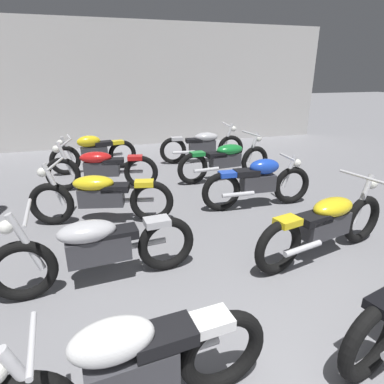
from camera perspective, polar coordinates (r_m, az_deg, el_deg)
The scene contains 10 objects.
back_wall at distance 10.53m, azimuth -10.24°, elevation 17.92°, with size 12.57×0.24×3.60m, color #BCBAB7.
motorcycle_left_row_0 at distance 2.36m, azimuth -10.85°, elevation -28.05°, with size 1.97×0.52×0.88m.
motorcycle_left_row_1 at distance 3.65m, azimuth -16.27°, elevation -9.28°, with size 2.17×0.68×0.97m.
motorcycle_left_row_2 at distance 5.08m, azimuth -15.76°, elevation -0.61°, with size 2.14×0.77×0.97m.
motorcycle_left_row_3 at distance 6.57m, azimuth -15.64°, elevation 4.16°, with size 2.15×0.73×0.97m.
motorcycle_left_row_4 at distance 7.88m, azimuth -16.85°, elevation 6.74°, with size 1.96×0.60×0.88m.
motorcycle_right_row_1 at distance 4.34m, azimuth 22.45°, elevation -5.14°, with size 2.14×0.80×0.97m.
motorcycle_right_row_2 at distance 5.60m, azimuth 11.58°, elevation 1.80°, with size 1.97×0.48×0.88m.
motorcycle_right_row_3 at distance 6.97m, azimuth 5.94°, elevation 5.73°, with size 2.17×0.68×0.97m.
motorcycle_right_row_4 at distance 8.33m, azimuth 1.91°, elevation 8.26°, with size 2.17×0.68×0.97m.
Camera 1 is at (-1.28, -0.74, 2.21)m, focal length 30.39 mm.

